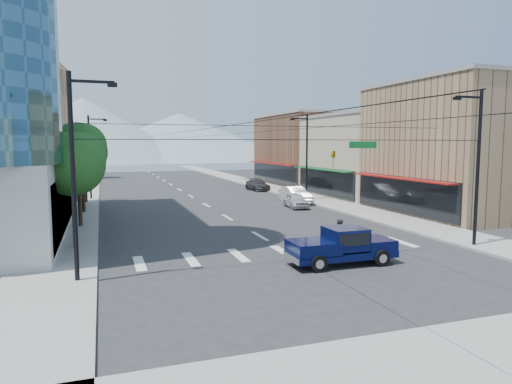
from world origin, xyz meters
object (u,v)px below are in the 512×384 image
pedestrian (340,237)px  parked_car_near (296,200)px  parked_car_far (257,185)px  parked_car_mid (295,195)px  pickup_truck (341,245)px

pedestrian → parked_car_near: pedestrian is taller
parked_car_near → parked_car_far: (1.80, 16.35, 0.01)m
pedestrian → parked_car_mid: 21.55m
pickup_truck → parked_car_mid: (7.33, 22.41, -0.13)m
pickup_truck → pedestrian: 2.07m
parked_car_far → pedestrian: bearing=-104.1°
pickup_truck → parked_car_far: (7.86, 35.78, -0.25)m
pickup_truck → parked_car_near: pickup_truck is taller
pedestrian → parked_car_mid: size_ratio=0.38×
pickup_truck → pedestrian: size_ratio=2.81×
parked_car_near → pickup_truck: bearing=-101.6°
pickup_truck → pedestrian: (0.96, 1.83, 0.01)m
parked_car_mid → parked_car_near: bearing=-112.7°
pedestrian → parked_car_near: size_ratio=0.47×
pickup_truck → parked_car_far: 36.63m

